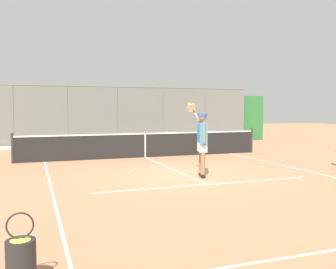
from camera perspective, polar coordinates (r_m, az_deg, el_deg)
ground_plane at (r=11.07m, az=2.70°, el=-6.09°), size 60.00×60.00×0.00m
court_line_markings at (r=9.57m, az=6.58°, el=-7.70°), size 7.60×10.29×0.01m
fence_backdrop at (r=20.45m, az=-8.04°, el=2.25°), size 18.00×1.37×3.07m
tennis_net at (r=14.91m, az=-3.46°, el=-1.56°), size 9.76×0.09×1.07m
tennis_player at (r=10.68m, az=5.12°, el=-0.66°), size 0.39×1.47×2.09m
tennis_ball_mid_court at (r=11.82m, az=-5.03°, el=-5.29°), size 0.07×0.07×0.07m
ball_basket at (r=4.60m, az=-21.25°, el=-17.18°), size 0.32×0.32×0.83m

